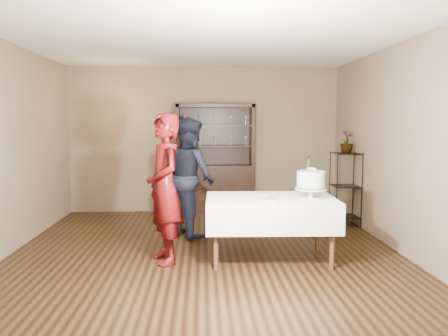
{
  "coord_description": "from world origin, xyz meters",
  "views": [
    {
      "loc": [
        -0.04,
        -5.69,
        1.68
      ],
      "look_at": [
        0.25,
        0.1,
        1.07
      ],
      "focal_mm": 35.0,
      "sensor_mm": 36.0,
      "label": 1
    }
  ],
  "objects_px": {
    "woman": "(165,188)",
    "man": "(190,177)",
    "plant_etagere": "(345,186)",
    "potted_plant": "(347,142)",
    "cake": "(311,181)",
    "cake_table": "(270,212)",
    "china_hutch": "(215,178)"
  },
  "relations": [
    {
      "from": "woman",
      "to": "man",
      "type": "bearing_deg",
      "value": 147.29
    },
    {
      "from": "plant_etagere",
      "to": "potted_plant",
      "type": "xyz_separation_m",
      "value": [
        0.01,
        0.03,
        0.72
      ]
    },
    {
      "from": "woman",
      "to": "plant_etagere",
      "type": "bearing_deg",
      "value": 101.36
    },
    {
      "from": "plant_etagere",
      "to": "potted_plant",
      "type": "distance_m",
      "value": 0.72
    },
    {
      "from": "man",
      "to": "cake",
      "type": "xyz_separation_m",
      "value": [
        1.48,
        -1.31,
        0.1
      ]
    },
    {
      "from": "plant_etagere",
      "to": "woman",
      "type": "height_order",
      "value": "woman"
    },
    {
      "from": "woman",
      "to": "potted_plant",
      "type": "relative_size",
      "value": 4.97
    },
    {
      "from": "cake",
      "to": "cake_table",
      "type": "bearing_deg",
      "value": 172.1
    },
    {
      "from": "woman",
      "to": "cake",
      "type": "distance_m",
      "value": 1.75
    },
    {
      "from": "man",
      "to": "potted_plant",
      "type": "xyz_separation_m",
      "value": [
        2.51,
        0.52,
        0.49
      ]
    },
    {
      "from": "man",
      "to": "potted_plant",
      "type": "relative_size",
      "value": 4.84
    },
    {
      "from": "plant_etagere",
      "to": "potted_plant",
      "type": "relative_size",
      "value": 3.32
    },
    {
      "from": "china_hutch",
      "to": "plant_etagere",
      "type": "xyz_separation_m",
      "value": [
        2.08,
        -1.05,
        -0.01
      ]
    },
    {
      "from": "cake_table",
      "to": "potted_plant",
      "type": "xyz_separation_m",
      "value": [
        1.51,
        1.76,
        0.78
      ]
    },
    {
      "from": "potted_plant",
      "to": "china_hutch",
      "type": "bearing_deg",
      "value": 154.05
    },
    {
      "from": "china_hutch",
      "to": "cake",
      "type": "distance_m",
      "value": 3.05
    },
    {
      "from": "china_hutch",
      "to": "potted_plant",
      "type": "height_order",
      "value": "china_hutch"
    },
    {
      "from": "cake_table",
      "to": "plant_etagere",
      "type": "bearing_deg",
      "value": 49.07
    },
    {
      "from": "plant_etagere",
      "to": "man",
      "type": "xyz_separation_m",
      "value": [
        -2.5,
        -0.48,
        0.22
      ]
    },
    {
      "from": "china_hutch",
      "to": "plant_etagere",
      "type": "relative_size",
      "value": 1.67
    },
    {
      "from": "man",
      "to": "cake",
      "type": "distance_m",
      "value": 1.98
    },
    {
      "from": "china_hutch",
      "to": "potted_plant",
      "type": "xyz_separation_m",
      "value": [
        2.09,
        -1.02,
        0.7
      ]
    },
    {
      "from": "cake",
      "to": "china_hutch",
      "type": "bearing_deg",
      "value": 110.41
    },
    {
      "from": "plant_etagere",
      "to": "man",
      "type": "height_order",
      "value": "man"
    },
    {
      "from": "china_hutch",
      "to": "man",
      "type": "relative_size",
      "value": 1.14
    },
    {
      "from": "cake",
      "to": "woman",
      "type": "bearing_deg",
      "value": 178.14
    },
    {
      "from": "man",
      "to": "potted_plant",
      "type": "bearing_deg",
      "value": -108.97
    },
    {
      "from": "woman",
      "to": "cake",
      "type": "height_order",
      "value": "woman"
    },
    {
      "from": "man",
      "to": "woman",
      "type": "bearing_deg",
      "value": 137.41
    },
    {
      "from": "man",
      "to": "potted_plant",
      "type": "height_order",
      "value": "man"
    },
    {
      "from": "woman",
      "to": "potted_plant",
      "type": "height_order",
      "value": "woman"
    },
    {
      "from": "cake_table",
      "to": "woman",
      "type": "xyz_separation_m",
      "value": [
        -1.27,
        -0.01,
        0.31
      ]
    }
  ]
}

